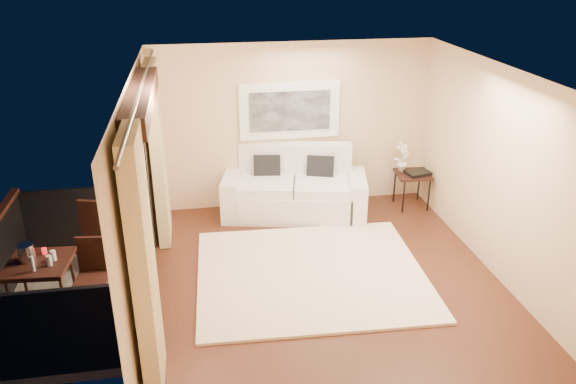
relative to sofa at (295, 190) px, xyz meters
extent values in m
plane|color=#4E2617|center=(0.04, -2.10, -0.39)|extent=(5.00, 5.00, 0.00)
plane|color=white|center=(0.04, -2.10, 2.31)|extent=(5.00, 5.00, 0.00)
plane|color=beige|center=(0.04, 0.40, 0.96)|extent=(4.50, 0.00, 4.50)
plane|color=beige|center=(0.04, -4.60, 0.96)|extent=(4.50, 0.00, 4.50)
plane|color=beige|center=(2.29, -2.10, 0.96)|extent=(0.00, 5.00, 5.00)
plane|color=beige|center=(-2.21, -0.25, 0.96)|extent=(0.00, 2.70, 2.70)
plane|color=beige|center=(-2.21, -3.95, 0.96)|extent=(0.00, 2.70, 2.70)
plane|color=beige|center=(-2.21, -2.10, 2.16)|extent=(0.00, 2.40, 2.40)
cube|color=black|center=(-2.09, -2.10, 2.13)|extent=(0.28, 2.40, 0.22)
cube|color=#605B56|center=(-3.11, -2.10, -0.45)|extent=(1.80, 2.60, 0.12)
cube|color=black|center=(-3.11, -0.83, 0.11)|extent=(1.80, 0.06, 1.00)
cube|color=black|center=(-3.11, -3.37, 0.11)|extent=(1.80, 0.06, 1.00)
cube|color=#D4BE82|center=(-2.07, -0.55, 0.93)|extent=(0.16, 0.75, 2.62)
cube|color=#D4BE82|center=(-2.07, -3.65, 0.93)|extent=(0.16, 0.75, 2.62)
cylinder|color=#4C473F|center=(-2.07, -2.10, 2.24)|extent=(0.04, 4.80, 0.04)
cube|color=white|center=(-0.02, 0.37, 1.23)|extent=(1.62, 0.05, 0.92)
cube|color=black|center=(-0.02, 0.33, 1.23)|extent=(1.30, 0.02, 0.64)
cube|color=#FFE9CD|center=(-0.13, -1.95, -0.37)|extent=(3.09, 2.72, 0.04)
cube|color=white|center=(-0.02, -0.08, -0.16)|extent=(2.00, 1.34, 0.46)
cube|color=white|center=(0.06, 0.29, 0.26)|extent=(1.85, 0.62, 0.89)
cube|color=white|center=(-1.00, 0.13, -0.05)|extent=(0.46, 1.01, 0.67)
cube|color=white|center=(0.97, -0.29, -0.05)|extent=(0.46, 1.01, 0.67)
cube|color=white|center=(-0.46, -0.02, 0.14)|extent=(1.03, 1.03, 0.15)
cube|color=white|center=(0.41, -0.20, 0.14)|extent=(1.03, 1.03, 0.15)
cube|color=black|center=(-0.42, 0.23, 0.33)|extent=(0.45, 0.25, 0.44)
cube|color=black|center=(0.43, 0.05, 0.33)|extent=(0.47, 0.33, 0.44)
cube|color=black|center=(1.97, -0.10, 0.19)|extent=(0.59, 0.59, 0.04)
cylinder|color=black|center=(1.75, -0.32, -0.11)|extent=(0.03, 0.03, 0.55)
cylinder|color=black|center=(2.19, -0.32, -0.11)|extent=(0.03, 0.03, 0.55)
cylinder|color=black|center=(1.75, 0.12, -0.11)|extent=(0.03, 0.03, 0.55)
cylinder|color=black|center=(2.19, 0.12, -0.11)|extent=(0.03, 0.03, 0.55)
cube|color=black|center=(2.03, -0.16, 0.23)|extent=(0.43, 0.35, 0.05)
imported|color=white|center=(1.81, 0.01, 0.47)|extent=(0.33, 0.29, 0.52)
cube|color=black|center=(-3.35, -2.44, 0.39)|extent=(0.73, 0.73, 0.05)
cylinder|color=black|center=(-3.63, -2.71, -0.02)|extent=(0.04, 0.04, 0.74)
cylinder|color=black|center=(-3.08, -2.71, -0.02)|extent=(0.04, 0.04, 0.74)
cylinder|color=black|center=(-3.63, -2.16, -0.02)|extent=(0.04, 0.04, 0.74)
cylinder|color=black|center=(-3.08, -2.16, -0.02)|extent=(0.04, 0.04, 0.74)
cube|color=black|center=(-2.77, -1.30, 0.12)|extent=(0.59, 0.59, 0.06)
cube|color=black|center=(-2.84, -1.50, 0.40)|extent=(0.47, 0.19, 0.61)
cylinder|color=black|center=(-2.54, -1.17, -0.15)|extent=(0.03, 0.03, 0.48)
cylinder|color=black|center=(-2.90, -1.06, -0.15)|extent=(0.03, 0.03, 0.48)
cylinder|color=black|center=(-2.65, -1.54, -0.15)|extent=(0.03, 0.03, 0.48)
cylinder|color=black|center=(-3.01, -1.43, -0.15)|extent=(0.03, 0.03, 0.48)
cube|color=black|center=(-2.84, -2.26, 0.02)|extent=(0.42, 0.42, 0.05)
cube|color=black|center=(-2.82, -2.09, 0.25)|extent=(0.38, 0.09, 0.50)
cylinder|color=black|center=(-3.01, -2.40, -0.19)|extent=(0.03, 0.03, 0.39)
cylinder|color=black|center=(-2.71, -2.43, -0.19)|extent=(0.03, 0.03, 0.39)
cylinder|color=black|center=(-2.98, -2.09, -0.19)|extent=(0.03, 0.03, 0.39)
cylinder|color=black|center=(-2.67, -2.13, -0.19)|extent=(0.03, 0.03, 0.39)
cylinder|color=silver|center=(-3.47, -2.38, 0.51)|extent=(0.18, 0.18, 0.20)
cylinder|color=red|center=(-3.32, -2.25, 0.45)|extent=(0.06, 0.06, 0.07)
cylinder|color=white|center=(-3.35, -2.63, 0.50)|extent=(0.04, 0.04, 0.18)
cylinder|color=silver|center=(-3.20, -2.53, 0.47)|extent=(0.06, 0.06, 0.12)
cylinder|color=white|center=(-3.18, -2.43, 0.47)|extent=(0.06, 0.06, 0.12)
camera|label=1|loc=(-1.50, -8.24, 3.64)|focal=35.00mm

